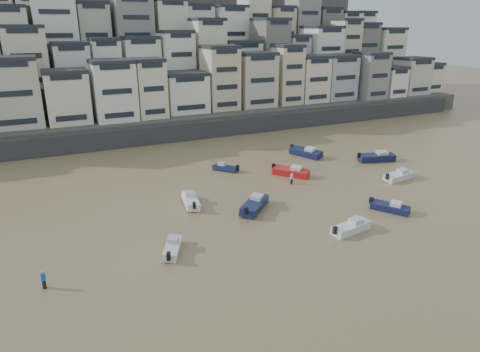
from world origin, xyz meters
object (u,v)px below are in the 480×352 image
boat_f (191,200)px  boat_g (377,156)px  boat_b (390,206)px  boat_i (306,151)px  boat_d (399,175)px  boat_a (351,226)px  boat_c (254,203)px  boat_j (172,246)px  boat_e (291,171)px  boat_h (225,167)px  person_blue (43,280)px  person_pink (292,178)px

boat_f → boat_g: size_ratio=0.81×
boat_b → boat_i: boat_i is taller
boat_d → boat_g: 9.26m
boat_d → boat_a: bearing=-156.9°
boat_d → boat_f: size_ratio=1.03×
boat_a → boat_g: 28.36m
boat_c → boat_f: boat_c is taller
boat_i → boat_j: boat_i is taller
boat_e → boat_i: 10.92m
boat_d → boat_h: 26.23m
boat_j → person_blue: bearing=121.5°
boat_h → boat_i: (15.83, 1.16, 0.29)m
boat_f → boat_j: 12.06m
boat_a → boat_h: bearing=90.0°
boat_a → boat_c: 12.12m
boat_e → boat_f: boat_e is taller
boat_f → person_blue: bearing=133.7°
boat_a → boat_b: (7.95, 2.38, -0.06)m
boat_h → boat_f: bearing=97.6°
boat_b → boat_i: (3.74, 24.22, 0.21)m
boat_f → boat_h: size_ratio=1.23×
boat_e → boat_c: bearing=-88.3°
boat_g → person_pink: (-18.89, -3.39, -0.05)m
boat_f → boat_g: (34.55, 4.36, 0.17)m
boat_b → person_blue: 39.18m
boat_g → person_pink: boat_g is taller
boat_i → boat_h: bearing=-107.0°
boat_c → person_blue: boat_c is taller
boat_g → boat_j: (-40.20, -15.02, -0.26)m
person_blue → boat_g: bearing=17.4°
boat_b → person_blue: (-39.17, 0.40, 0.18)m
boat_a → person_pink: size_ratio=3.13×
boat_d → boat_j: bearing=-178.1°
boat_a → boat_i: (11.68, 26.60, 0.15)m
boat_a → boat_f: boat_f is taller
boat_a → boat_f: 20.09m
boat_b → boat_f: size_ratio=0.92×
boat_e → boat_g: (17.03, 0.21, 0.09)m
boat_a → boat_d: boat_d is taller
boat_b → boat_e: 17.04m
person_pink → boat_c: bearing=-147.1°
boat_e → boat_f: 18.01m
boat_d → person_blue: 49.30m
boat_h → boat_j: size_ratio=0.91×
boat_g → boat_h: (-25.08, 6.30, -0.31)m
boat_c → boat_d: (24.42, 0.64, -0.11)m
boat_b → boat_j: bearing=-123.9°
boat_e → boat_g: boat_g is taller
boat_f → person_pink: size_ratio=3.14×
boat_j → person_pink: person_pink is taller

